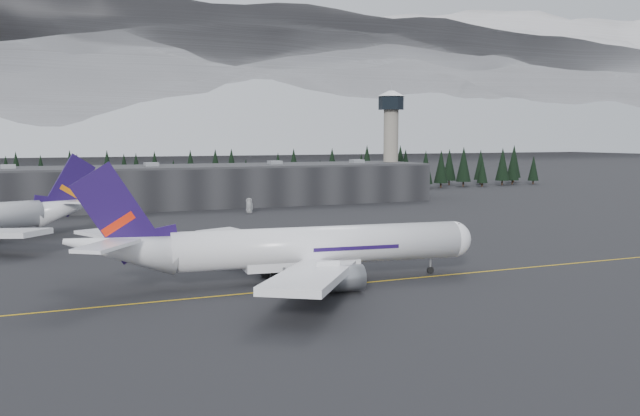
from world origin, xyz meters
name	(u,v)px	position (x,y,z in m)	size (l,w,h in m)	color
ground	(373,279)	(0.00, 0.00, 0.00)	(1400.00, 1400.00, 0.00)	black
taxiline	(379,281)	(0.00, -2.00, 0.01)	(400.00, 0.40, 0.02)	gold
terminal	(184,186)	(0.00, 125.00, 6.30)	(160.00, 30.00, 12.60)	black
control_tower	(391,131)	(75.00, 128.00, 23.41)	(10.00, 10.00, 37.70)	gray
treeline	(161,176)	(0.00, 162.00, 7.50)	(360.00, 20.00, 15.00)	black
mountain_ridge	(45,152)	(0.00, 1000.00, 0.00)	(4400.00, 900.00, 420.00)	white
jet_main	(285,248)	(-13.10, 3.00, 5.13)	(61.74, 56.71, 18.18)	white
gse_vehicle_a	(51,215)	(-40.14, 106.91, 0.76)	(2.53, 5.49, 1.53)	white
gse_vehicle_b	(250,211)	(12.03, 96.61, 0.74)	(1.74, 4.33, 1.48)	silver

